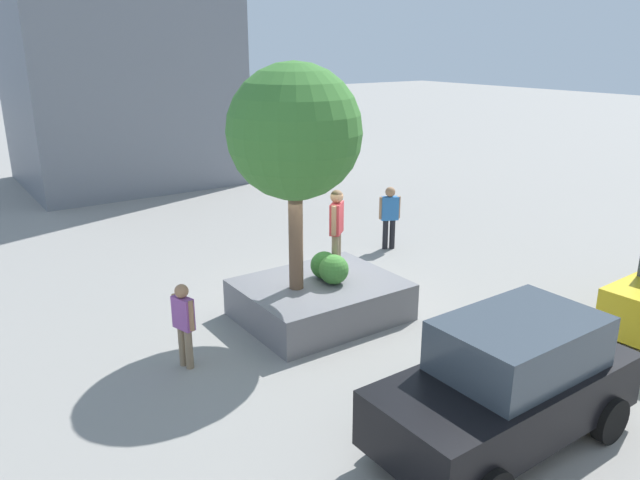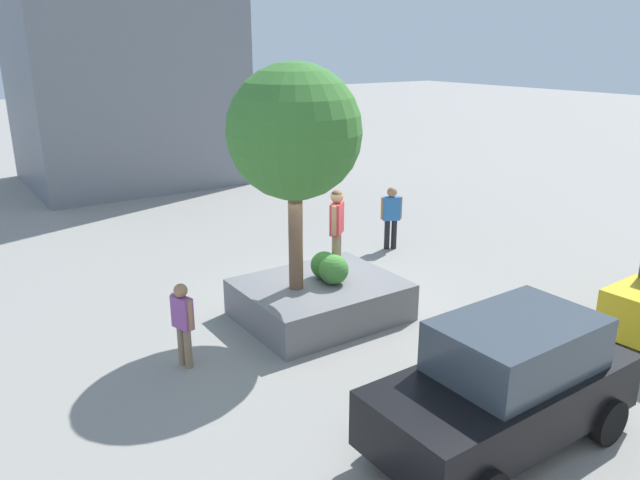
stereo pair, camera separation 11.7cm
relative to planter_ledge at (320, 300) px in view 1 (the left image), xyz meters
The scene contains 11 objects.
ground_plane 0.58m from the planter_ledge, 129.72° to the right, with size 120.00×120.00×0.00m, color gray.
planter_ledge is the anchor object (origin of this frame).
plaza_tree 3.48m from the planter_ledge, ahead, with size 2.52×2.52×4.33m.
boxwood_shrub 0.71m from the planter_ledge, 144.38° to the right, with size 0.57×0.57×0.57m, color #2D6628.
hedge_clump 0.74m from the planter_ledge, 131.47° to the left, with size 0.60×0.60×0.60m, color #3D7A33.
skateboard 0.72m from the planter_ledge, 160.71° to the right, with size 0.76×0.66×0.07m.
skateboarder 1.57m from the planter_ledge, 160.71° to the right, with size 0.48×0.45×1.73m.
sedan_parked 4.92m from the planter_ledge, 87.56° to the left, with size 4.03×1.94×1.86m.
bystander_watching 4.82m from the planter_ledge, 147.64° to the right, with size 0.54×0.37×1.73m.
pedestrian_crossing 3.13m from the planter_ledge, ahead, with size 0.28×0.50×1.54m.
plaza_lowrise_south 16.60m from the planter_ledge, 93.76° to the right, with size 7.81×6.90×13.12m, color slate.
Camera 1 is at (6.77, 9.79, 5.38)m, focal length 34.19 mm.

